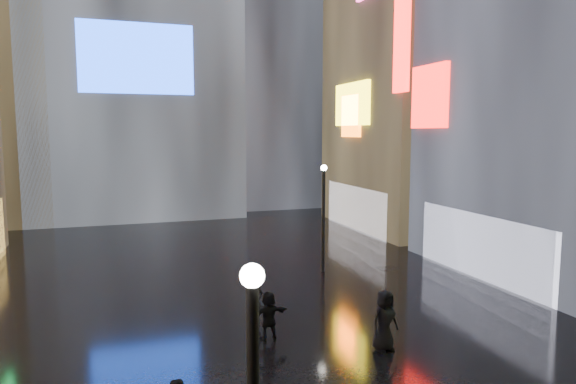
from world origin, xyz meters
name	(u,v)px	position (x,y,z in m)	size (l,w,h in m)	color
ground	(231,283)	(0.00, 20.00, 0.00)	(140.00, 140.00, 0.00)	black
building_right_far	(421,28)	(15.98, 30.00, 13.98)	(10.28, 12.00, 28.00)	black
tower_flank_right	(263,23)	(9.00, 46.00, 17.00)	(12.00, 12.00, 34.00)	black
lamp_far	(324,212)	(4.66, 20.45, 2.94)	(0.30, 0.30, 5.20)	black
pedestrian_4	(385,320)	(2.97, 11.44, 0.95)	(0.93, 0.60, 1.90)	black
pedestrian_5	(269,315)	(-0.19, 13.44, 0.79)	(1.46, 0.47, 1.58)	black
pedestrian_6	(255,302)	(-0.31, 14.72, 0.84)	(0.61, 0.40, 1.68)	black
umbrella_2	(386,278)	(2.97, 11.44, 2.30)	(0.86, 0.88, 0.79)	black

